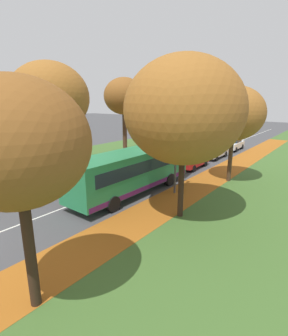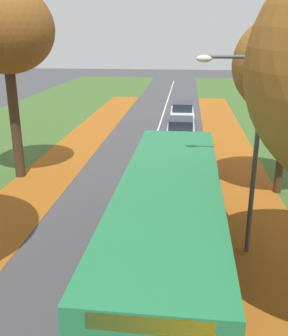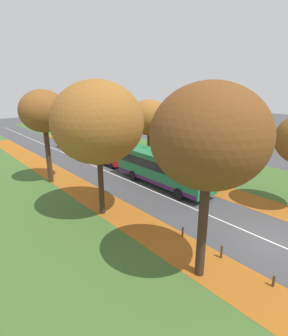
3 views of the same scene
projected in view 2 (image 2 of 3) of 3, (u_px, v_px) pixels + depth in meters
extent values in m
cube|color=#9E5619|center=(5.00, 218.00, 14.55)|extent=(2.80, 60.00, 0.00)
cube|color=#9E5619|center=(258.00, 231.00, 13.61)|extent=(2.80, 60.00, 0.00)
cube|color=silver|center=(145.00, 170.00, 19.73)|extent=(0.12, 80.00, 0.01)
cylinder|color=#422D1E|center=(15.00, 124.00, 18.09)|extent=(0.46, 0.46, 5.12)
ellipsoid|color=brown|center=(5.00, 29.00, 16.75)|extent=(4.20, 4.20, 3.78)
cylinder|color=#422D1E|center=(281.00, 152.00, 16.39)|extent=(0.33, 0.33, 3.64)
cylinder|color=#47474C|center=(255.00, 161.00, 11.38)|extent=(0.14, 0.14, 6.00)
cylinder|color=#47474C|center=(234.00, 57.00, 10.52)|extent=(1.60, 0.10, 0.10)
ellipsoid|color=silver|center=(204.00, 59.00, 10.62)|extent=(0.44, 0.28, 0.20)
cube|color=#237A47|center=(169.00, 222.00, 10.45)|extent=(2.60, 10.42, 2.50)
cube|color=#19232D|center=(170.00, 209.00, 10.32)|extent=(2.63, 9.18, 0.80)
cube|color=#4C1951|center=(169.00, 257.00, 10.79)|extent=(2.62, 10.22, 0.32)
cube|color=yellow|center=(149.00, 324.00, 5.25)|extent=(1.75, 0.10, 0.28)
cylinder|color=black|center=(208.00, 219.00, 13.41)|extent=(0.31, 0.96, 0.96)
cylinder|color=black|center=(139.00, 216.00, 13.67)|extent=(0.31, 0.96, 0.96)
cube|color=#B21919|center=(179.00, 161.00, 18.95)|extent=(1.80, 4.24, 0.70)
cube|color=#19232D|center=(180.00, 147.00, 18.89)|extent=(1.49, 2.05, 0.60)
cylinder|color=black|center=(196.00, 178.00, 17.78)|extent=(0.24, 0.65, 0.64)
cylinder|color=black|center=(162.00, 177.00, 17.90)|extent=(0.24, 0.65, 0.64)
cylinder|color=black|center=(194.00, 160.00, 20.23)|extent=(0.24, 0.65, 0.64)
cylinder|color=black|center=(164.00, 160.00, 20.36)|extent=(0.24, 0.65, 0.64)
cube|color=#B7BABF|center=(181.00, 134.00, 24.05)|extent=(1.71, 4.20, 0.70)
cube|color=#19232D|center=(181.00, 123.00, 23.98)|extent=(1.45, 2.02, 0.60)
cylinder|color=black|center=(193.00, 146.00, 22.85)|extent=(0.22, 0.64, 0.64)
cylinder|color=black|center=(167.00, 145.00, 23.01)|extent=(0.22, 0.64, 0.64)
cylinder|color=black|center=(193.00, 135.00, 25.30)|extent=(0.22, 0.64, 0.64)
cylinder|color=black|center=(169.00, 134.00, 25.46)|extent=(0.22, 0.64, 0.64)
cube|color=silver|center=(182.00, 115.00, 29.71)|extent=(1.79, 4.24, 0.70)
cube|color=#19232D|center=(182.00, 106.00, 29.64)|extent=(1.49, 2.05, 0.60)
cylinder|color=black|center=(193.00, 124.00, 28.53)|extent=(0.23, 0.64, 0.64)
cylinder|color=black|center=(171.00, 123.00, 28.66)|extent=(0.23, 0.64, 0.64)
cylinder|color=black|center=(192.00, 117.00, 30.99)|extent=(0.23, 0.64, 0.64)
cylinder|color=black|center=(172.00, 116.00, 31.11)|extent=(0.23, 0.64, 0.64)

